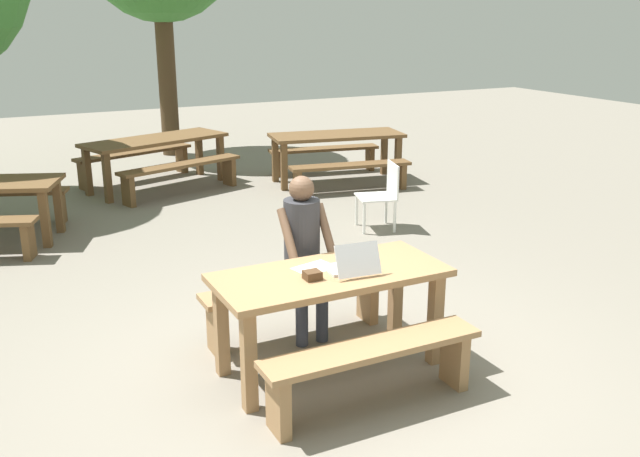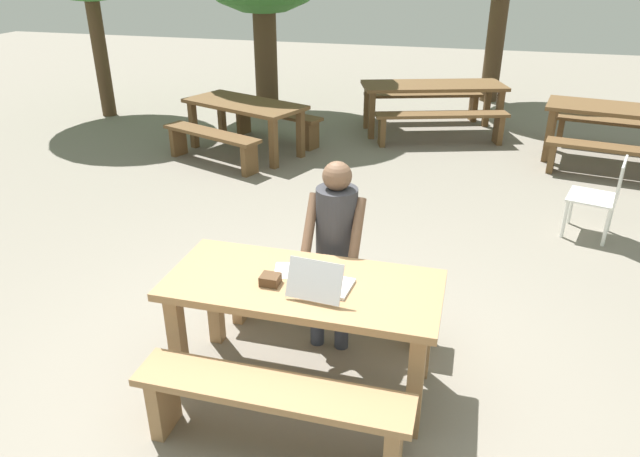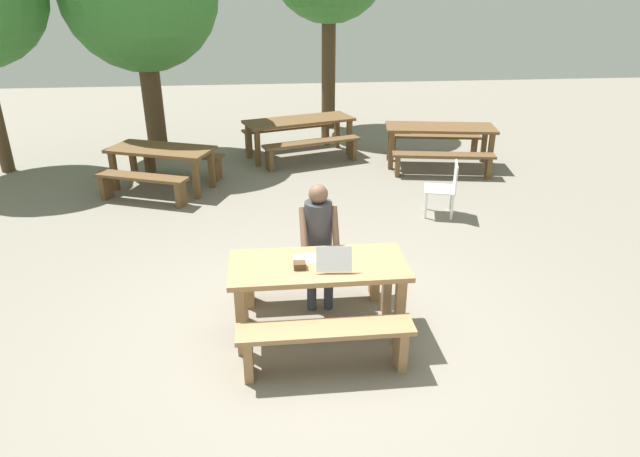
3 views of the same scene
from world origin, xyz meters
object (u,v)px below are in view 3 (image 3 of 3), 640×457
at_px(small_pouch, 300,265).
at_px(picnic_table_mid, 161,155).
at_px(picnic_table_rear, 299,125).
at_px(person_seated, 319,237).
at_px(picnic_table_distant, 440,132).
at_px(picnic_table_front, 318,275).
at_px(laptop, 333,261).
at_px(plastic_chair, 445,187).

xyz_separation_m(small_pouch, picnic_table_mid, (-1.99, 4.55, -0.20)).
bearing_deg(picnic_table_rear, person_seated, -110.06).
height_order(person_seated, picnic_table_distant, person_seated).
relative_size(picnic_table_front, person_seated, 1.26).
distance_m(picnic_table_mid, picnic_table_distant, 5.08).
bearing_deg(small_pouch, picnic_table_front, 22.95).
bearing_deg(laptop, picnic_table_front, -26.51).
xyz_separation_m(picnic_table_front, small_pouch, (-0.18, -0.08, 0.16)).
xyz_separation_m(picnic_table_front, picnic_table_rear, (0.25, 6.15, 0.00)).
bearing_deg(picnic_table_front, plastic_chair, 52.56).
bearing_deg(picnic_table_mid, picnic_table_front, -42.71).
bearing_deg(laptop, picnic_table_distant, -111.67).
bearing_deg(picnic_table_front, small_pouch, -157.05).
distance_m(laptop, plastic_chair, 3.61).
height_order(plastic_chair, picnic_table_distant, plastic_chair).
bearing_deg(picnic_table_mid, small_pouch, -44.99).
xyz_separation_m(small_pouch, person_seated, (0.24, 0.65, -0.02)).
xyz_separation_m(picnic_table_front, plastic_chair, (2.19, 2.86, -0.21)).
xyz_separation_m(picnic_table_front, laptop, (0.13, -0.08, 0.19)).
height_order(picnic_table_front, small_pouch, small_pouch).
height_order(laptop, small_pouch, laptop).
relative_size(person_seated, picnic_table_mid, 0.72).
bearing_deg(plastic_chair, laptop, -19.41).
relative_size(picnic_table_front, plastic_chair, 2.08).
height_order(laptop, plastic_chair, laptop).
distance_m(small_pouch, person_seated, 0.70).
height_order(small_pouch, picnic_table_rear, small_pouch).
distance_m(picnic_table_front, picnic_table_distant, 5.99).
bearing_deg(person_seated, laptop, -83.84).
xyz_separation_m(picnic_table_front, picnic_table_distant, (2.84, 5.28, 0.00)).
bearing_deg(picnic_table_rear, picnic_table_mid, -163.37).
relative_size(plastic_chair, picnic_table_distant, 0.38).
xyz_separation_m(laptop, picnic_table_distant, (2.71, 5.36, -0.18)).
distance_m(picnic_table_front, plastic_chair, 3.61).
bearing_deg(laptop, picnic_table_rear, -85.92).
relative_size(picnic_table_rear, picnic_table_distant, 1.07).
distance_m(plastic_chair, picnic_table_distant, 2.51).
distance_m(laptop, person_seated, 0.67).
bearing_deg(laptop, picnic_table_mid, -58.03).
bearing_deg(laptop, plastic_chair, -119.83).
xyz_separation_m(laptop, picnic_table_rear, (0.11, 6.24, -0.18)).
relative_size(picnic_table_front, picnic_table_rear, 0.74).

